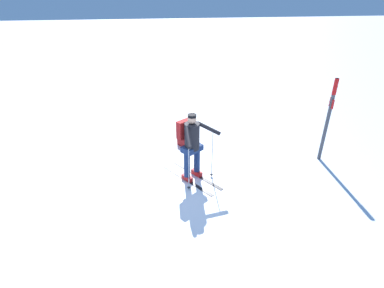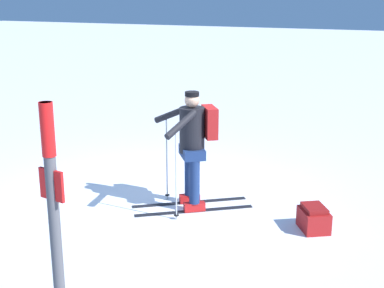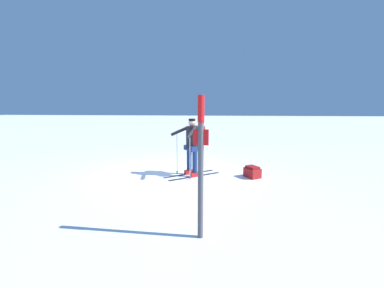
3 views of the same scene
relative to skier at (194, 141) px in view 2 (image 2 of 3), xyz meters
name	(u,v)px [view 2 (image 2 of 3)]	position (x,y,z in m)	size (l,w,h in m)	color
ground_plane	(158,196)	(0.68, -0.18, -0.99)	(80.00, 80.00, 0.00)	white
skier	(194,141)	(0.00, 0.00, 0.00)	(1.63, 1.35, 1.70)	black
dropped_backpack	(314,219)	(-1.75, 0.08, -0.83)	(0.51, 0.54, 0.33)	maroon
trail_marker	(54,222)	(-0.43, 3.61, 0.33)	(0.24, 0.10, 2.25)	#4C4C51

